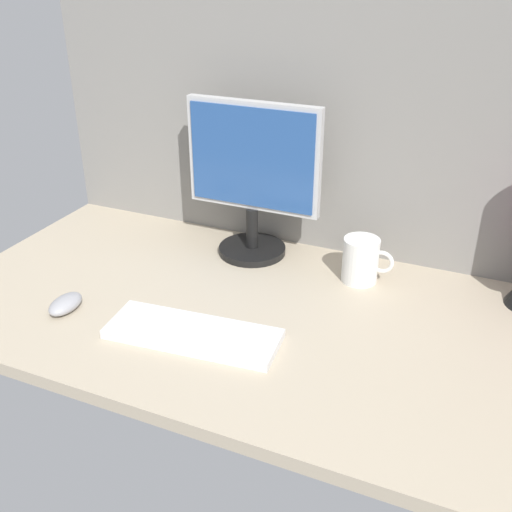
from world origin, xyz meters
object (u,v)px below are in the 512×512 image
mouse (65,304)px  monitor (253,175)px  mug_ceramic_white (361,260)px  keyboard (193,334)px

mouse → monitor: bearing=57.0°
mouse → mug_ceramic_white: bearing=33.6°
keyboard → mouse: 31.88cm
monitor → mouse: 55.60cm
keyboard → mouse: bearing=178.5°
monitor → keyboard: monitor is taller
keyboard → mouse: size_ratio=3.85×
monitor → mug_ceramic_white: bearing=-7.0°
mouse → mug_ceramic_white: mug_ceramic_white is taller
monitor → keyboard: (4.54, -41.96, -20.94)cm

